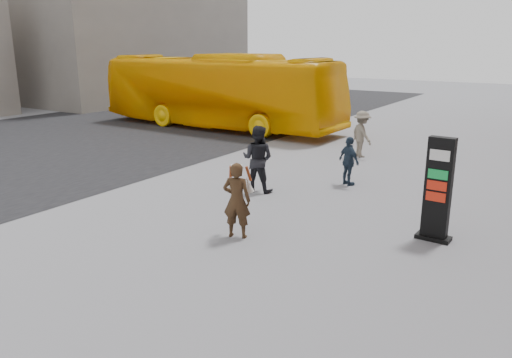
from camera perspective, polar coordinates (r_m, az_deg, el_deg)
The scene contains 9 objects.
ground at distance 11.29m, azimuth -2.95°, elevation -6.44°, with size 100.00×100.00×0.00m, color #9E9EA3.
road at distance 23.81m, azimuth -21.64°, elevation 4.14°, with size 16.00×60.00×0.01m, color black.
bg_building_far at distance 41.50m, azimuth -14.25°, elevation 16.02°, with size 10.00×18.00×10.00m, color gray.
info_pylon at distance 11.37m, azimuth 20.08°, elevation -1.16°, with size 0.75×0.40×2.28m.
woman at distance 10.93m, azimuth -2.20°, elevation -2.33°, with size 0.78×0.75×1.70m.
bus at distance 25.43m, azimuth -4.36°, elevation 9.98°, with size 3.07×13.14×3.66m, color #F8B202.
pedestrian_a at distance 14.31m, azimuth 0.18°, elevation 2.33°, with size 0.94×0.73×1.93m, color black.
pedestrian_b at distance 19.19m, azimuth 12.00°, elevation 5.04°, with size 1.12×0.64×1.73m, color slate.
pedestrian_c at distance 15.24m, azimuth 10.58°, elevation 2.02°, with size 0.87×0.36×1.48m, color #263749.
Camera 1 is at (6.19, -8.47, 4.19)m, focal length 35.00 mm.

